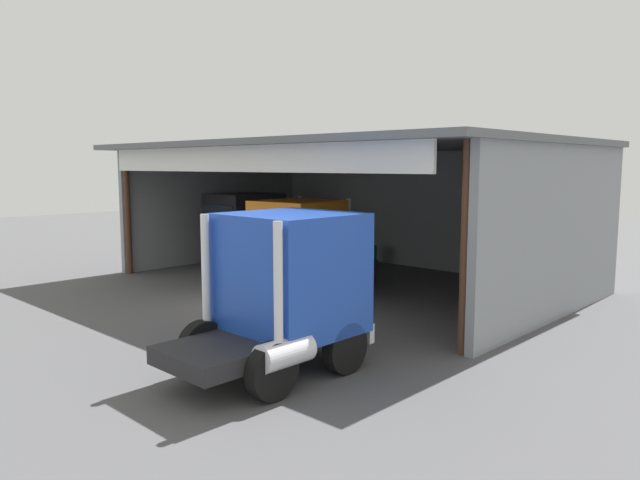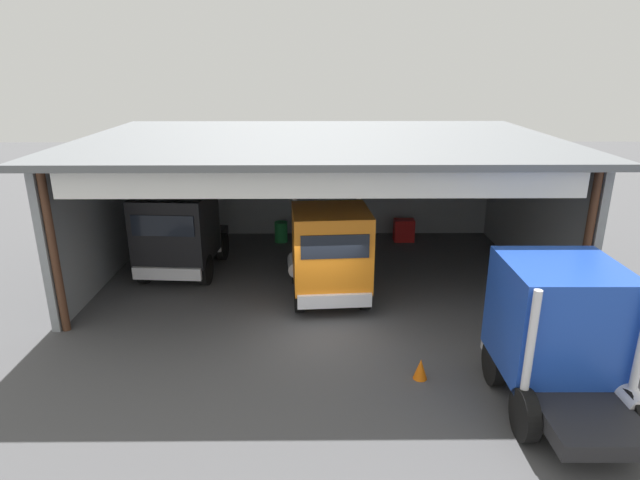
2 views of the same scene
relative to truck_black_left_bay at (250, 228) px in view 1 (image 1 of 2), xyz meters
The scene contains 8 objects.
ground_plane 7.16m from the truck_black_left_bay, 40.90° to the right, with size 80.00×80.00×0.00m, color #4C4C4F.
workshop_shed 5.72m from the truck_black_left_bay, 12.39° to the left, with size 16.55×10.76×5.22m.
truck_black_left_bay is the anchor object (origin of this frame).
truck_orange_center_left_bay 6.01m from the truck_black_left_bay, 22.63° to the right, with size 2.84×5.02×3.31m.
truck_blue_center_right_bay 13.36m from the truck_black_left_bay, 36.73° to the right, with size 2.72×4.39×3.41m.
oil_drum 5.41m from the truck_black_left_bay, 47.74° to the left, with size 0.58×0.58×0.91m, color #197233.
tool_cart 9.99m from the truck_black_left_bay, 23.50° to the left, with size 0.90×0.60×1.00m, color red.
traffic_cone 10.61m from the truck_black_left_bay, 42.40° to the right, with size 0.36×0.36×0.56m, color orange.
Camera 1 is at (14.70, -12.09, 4.42)m, focal length 33.61 mm.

